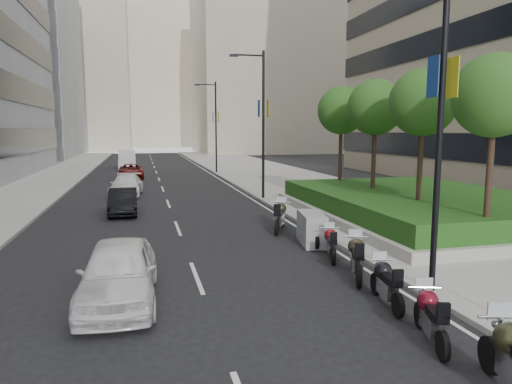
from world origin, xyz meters
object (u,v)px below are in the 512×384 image
object	(u,v)px
lamp_post_2	(214,122)
motorcycle_2	(386,283)
motorcycle_4	(331,243)
motorcycle_6	(280,216)
lamp_post_0	(436,99)
motorcycle_3	(357,258)
car_d	(131,171)
car_c	(127,185)
lamp_post_1	(261,118)
motorcycle_5	(312,229)
car_a	(119,272)
delivery_van	(127,160)
car_b	(123,201)
motorcycle_1	(430,316)

from	to	relation	value
lamp_post_2	motorcycle_2	bearing A→B (deg)	-92.18
motorcycle_4	motorcycle_6	xyz separation A→B (m)	(-0.40, 4.55, 0.11)
lamp_post_0	motorcycle_3	distance (m)	4.95
car_d	motorcycle_4	bearing A→B (deg)	-77.52
car_c	car_d	bearing A→B (deg)	93.84
motorcycle_3	motorcycle_6	size ratio (longest dim) A/B	0.97
lamp_post_1	motorcycle_5	world-z (taller)	lamp_post_1
lamp_post_1	car_a	size ratio (longest dim) A/B	1.97
lamp_post_2	delivery_van	distance (m)	13.48
delivery_van	motorcycle_3	bearing A→B (deg)	-81.74
delivery_van	motorcycle_6	bearing A→B (deg)	-80.41
car_a	lamp_post_2	bearing A→B (deg)	79.12
motorcycle_2	motorcycle_3	xyz separation A→B (m)	(0.26, 2.11, 0.05)
car_b	car_c	distance (m)	6.88
motorcycle_3	motorcycle_4	size ratio (longest dim) A/B	1.13
lamp_post_2	car_b	bearing A→B (deg)	-111.27
motorcycle_2	motorcycle_3	size ratio (longest dim) A/B	0.96
lamp_post_0	car_c	bearing A→B (deg)	111.04
car_d	motorcycle_6	bearing A→B (deg)	-75.91
car_a	car_d	xyz separation A→B (m)	(-0.28, 30.83, -0.13)
lamp_post_1	lamp_post_2	xyz separation A→B (m)	(0.00, 18.00, 0.00)
lamp_post_0	motorcycle_6	size ratio (longest dim) A/B	4.06
motorcycle_1	motorcycle_2	world-z (taller)	motorcycle_2
motorcycle_3	delivery_van	xyz separation A→B (m)	(-7.62, 42.59, 0.33)
car_d	lamp_post_2	bearing A→B (deg)	16.81
lamp_post_2	motorcycle_1	size ratio (longest dim) A/B	4.57
motorcycle_4	motorcycle_5	distance (m)	1.96
motorcycle_1	motorcycle_5	size ratio (longest dim) A/B	0.94
motorcycle_1	motorcycle_4	bearing A→B (deg)	13.01
car_a	lamp_post_1	bearing A→B (deg)	65.55
motorcycle_6	lamp_post_1	bearing A→B (deg)	15.38
delivery_van	lamp_post_2	bearing A→B (deg)	-49.14
motorcycle_4	car_d	world-z (taller)	car_d
lamp_post_0	motorcycle_2	distance (m)	4.72
motorcycle_4	motorcycle_6	bearing A→B (deg)	21.52
motorcycle_5	car_b	xyz separation A→B (m)	(-7.15, 8.36, 0.06)
lamp_post_1	delivery_van	xyz separation A→B (m)	(-8.71, 27.42, -4.14)
motorcycle_6	motorcycle_3	bearing A→B (deg)	-152.53
motorcycle_6	car_b	size ratio (longest dim) A/B	0.55
motorcycle_5	car_d	xyz separation A→B (m)	(-7.08, 26.51, 0.04)
motorcycle_3	car_a	world-z (taller)	car_a
lamp_post_0	lamp_post_1	xyz separation A→B (m)	(0.00, 17.00, 0.00)
motorcycle_3	car_b	size ratio (longest dim) A/B	0.53
lamp_post_0	car_c	size ratio (longest dim) A/B	1.91
motorcycle_1	delivery_van	world-z (taller)	delivery_van
lamp_post_2	car_d	xyz separation A→B (m)	(-8.02, -2.63, -4.42)
car_c	car_d	size ratio (longest dim) A/B	1.01
car_c	delivery_van	size ratio (longest dim) A/B	0.98
lamp_post_0	car_c	distance (m)	23.01
lamp_post_0	lamp_post_1	size ratio (longest dim) A/B	1.00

